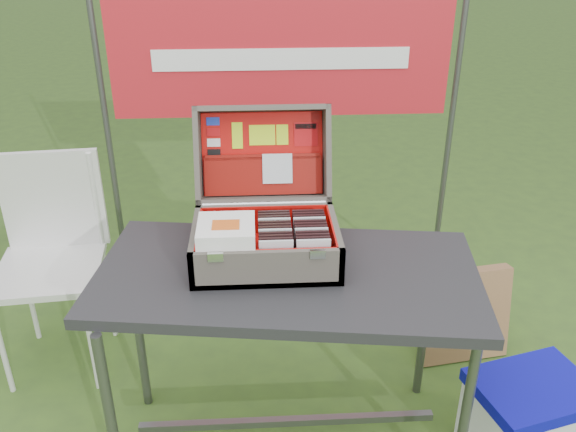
{
  "coord_description": "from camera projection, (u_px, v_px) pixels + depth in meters",
  "views": [
    {
      "loc": [
        -0.13,
        -1.78,
        1.93
      ],
      "look_at": [
        -0.03,
        0.1,
        0.98
      ],
      "focal_mm": 38.0,
      "sensor_mm": 36.0,
      "label": 1
    }
  ],
  "objects": [
    {
      "name": "cd_right_11",
      "position": [
        308.0,
        226.0,
        2.19
      ],
      "size": [
        0.11,
        0.01,
        0.13
      ],
      "primitive_type": "cube",
      "color": "black",
      "rests_on": "suitcase_liner_floor"
    },
    {
      "name": "songbook_1",
      "position": [
        226.0,
        235.0,
        2.02
      ],
      "size": [
        0.19,
        0.19,
        0.0
      ],
      "primitive_type": "cube",
      "color": "white",
      "rests_on": "suitcase_base_wall_front"
    },
    {
      "name": "lid_sticker_cc_c",
      "position": [
        214.0,
        143.0,
        2.31
      ],
      "size": [
        0.05,
        0.01,
        0.03
      ],
      "primitive_type": "cube",
      "rotation": [
        -1.9,
        0.0,
        0.0
      ],
      "color": "white",
      "rests_on": "suitcase_lid_liner"
    },
    {
      "name": "songbook_9",
      "position": [
        226.0,
        224.0,
        2.0
      ],
      "size": [
        0.19,
        0.19,
        0.0
      ],
      "primitive_type": "cube",
      "color": "white",
      "rests_on": "suitcase_base_wall_front"
    },
    {
      "name": "cd_left_10",
      "position": [
        274.0,
        229.0,
        2.17
      ],
      "size": [
        0.11,
        0.01,
        0.13
      ],
      "primitive_type": "cube",
      "color": "black",
      "rests_on": "suitcase_liner_floor"
    },
    {
      "name": "suitcase_latch_right",
      "position": [
        318.0,
        254.0,
        1.94
      ],
      "size": [
        0.05,
        0.01,
        0.03
      ],
      "primitive_type": "cube",
      "color": "silver",
      "rests_on": "suitcase_base_wall_front"
    },
    {
      "name": "lid_sticker_cc_a",
      "position": [
        213.0,
        121.0,
        2.3
      ],
      "size": [
        0.05,
        0.01,
        0.03
      ],
      "primitive_type": "cube",
      "rotation": [
        -1.9,
        0.0,
        0.0
      ],
      "color": "#1933B2",
      "rests_on": "suitcase_lid_liner"
    },
    {
      "name": "chair_upright_right",
      "position": [
        96.0,
        201.0,
        2.77
      ],
      "size": [
        0.02,
        0.02,
        0.47
      ],
      "primitive_type": "cylinder",
      "color": "silver",
      "rests_on": "chair_seat"
    },
    {
      "name": "cd_right_8",
      "position": [
        309.0,
        234.0,
        2.14
      ],
      "size": [
        0.11,
        0.01,
        0.13
      ],
      "primitive_type": "cube",
      "color": "silver",
      "rests_on": "suitcase_liner_floor"
    },
    {
      "name": "cd_left_0",
      "position": [
        276.0,
        258.0,
        1.99
      ],
      "size": [
        0.11,
        0.01,
        0.13
      ],
      "primitive_type": "cube",
      "color": "silver",
      "rests_on": "suitcase_liner_floor"
    },
    {
      "name": "cd_right_0",
      "position": [
        313.0,
        257.0,
        1.99
      ],
      "size": [
        0.11,
        0.01,
        0.13
      ],
      "primitive_type": "cube",
      "color": "silver",
      "rests_on": "suitcase_liner_floor"
    },
    {
      "name": "lid_card_neon_tall",
      "position": [
        237.0,
        136.0,
        2.31
      ],
      "size": [
        0.04,
        0.03,
        0.09
      ],
      "primitive_type": "cube",
      "rotation": [
        -1.9,
        0.0,
        0.0
      ],
      "color": "#BEE817",
      "rests_on": "suitcase_lid_liner"
    },
    {
      "name": "suitcase_liner_wall_front",
      "position": [
        267.0,
        265.0,
        1.97
      ],
      "size": [
        0.47,
        0.01,
        0.12
      ],
      "primitive_type": "cube",
      "color": "red",
      "rests_on": "suitcase_base_bottom"
    },
    {
      "name": "lid_card_neon_main",
      "position": [
        262.0,
        135.0,
        2.32
      ],
      "size": [
        0.1,
        0.03,
        0.07
      ],
      "primitive_type": "cube",
      "rotation": [
        -1.9,
        0.0,
        0.0
      ],
      "color": "#BEE817",
      "rests_on": "suitcase_lid_liner"
    },
    {
      "name": "cd_left_4",
      "position": [
        275.0,
        246.0,
        2.06
      ],
      "size": [
        0.11,
        0.01,
        0.13
      ],
      "primitive_type": "cube",
      "color": "silver",
      "rests_on": "suitcase_liner_floor"
    },
    {
      "name": "cd_left_1",
      "position": [
        276.0,
        255.0,
        2.01
      ],
      "size": [
        0.11,
        0.01,
        0.13
      ],
      "primitive_type": "cube",
      "color": "black",
      "rests_on": "suitcase_liner_floor"
    },
    {
      "name": "table_top",
      "position": [
        287.0,
        276.0,
        2.1
      ],
      "size": [
        1.38,
        0.82,
        0.04
      ],
      "primitive_type": "cube",
      "rotation": [
        0.0,
        0.0,
        -0.13
      ],
      "color": "#29292D",
      "rests_on": "ground"
    },
    {
      "name": "table_leg_br",
      "position": [
        425.0,
        320.0,
        2.55
      ],
      "size": [
        0.04,
        0.04,
        0.78
      ],
      "primitive_type": "cylinder",
      "color": "#59595B",
      "rests_on": "ground"
    },
    {
      "name": "cardboard_box",
      "position": [
        464.0,
        315.0,
        2.85
      ],
      "size": [
        0.45,
        0.2,
        0.46
      ],
      "primitive_type": "cube",
      "rotation": [
        -0.15,
        0.0,
        0.15
      ],
      "color": "brown",
      "rests_on": "ground"
    },
    {
      "name": "table_leg_bl",
      "position": [
        139.0,
        330.0,
        2.49
      ],
      "size": [
        0.04,
        0.04,
        0.78
      ],
      "primitive_type": "cylinder",
      "color": "#59595B",
      "rests_on": "ground"
    },
    {
      "name": "chair",
      "position": [
        49.0,
        273.0,
        2.68
      ],
      "size": [
        0.49,
        0.53,
        0.98
      ],
      "primitive_type": null,
      "rotation": [
        0.0,
        0.0,
        0.09
      ],
      "color": "silver",
      "rests_on": "ground"
    },
    {
      "name": "lid_sticker_band",
      "position": [
        306.0,
        134.0,
        2.33
      ],
      "size": [
        0.09,
        0.03,
        0.09
      ],
      "primitive_type": "cube",
      "rotation": [
        -1.9,
        0.0,
        0.0
      ],
      "color": "#BB0A0E",
      "rests_on": "suitcase_lid_liner"
    },
    {
      "name": "songbook_2",
      "position": [
        226.0,
        234.0,
        2.01
      ],
      "size": [
        0.19,
        0.19,
        0.0
      ],
      "primitive_type": "cube",
      "color": "white",
      "rests_on": "suitcase_base_wall_front"
    },
    {
      "name": "songbook_0",
      "position": [
        226.0,
        236.0,
        2.02
      ],
      "size": [
        0.19,
        0.19,
        0.0
      ],
      "primitive_type": "cube",
      "color": "white",
      "rests_on": "suitcase_base_wall_front"
    },
    {
      "name": "banner_post_right",
      "position": [
        448.0,
        145.0,
        3.1
      ],
      "size": [
        0.03,
        0.03,
        1.7
      ],
      "primitive_type": "cylinder",
      "color": "#59595B",
      "rests_on": "ground"
    },
    {
      "name": "chair_upright_left",
      "position": [
        11.0,
        203.0,
        2.75
      ],
      "size": [
        0.02,
        0.02,
        0.47
      ],
      "primitive_type": "cylinder",
      "color": "silver",
      "rests_on": "chair_seat"
    },
    {
      "name": "songbook_7",
      "position": [
        226.0,
        227.0,
        2.0
      ],
      "size": [
        0.19,
        0.19,
        0.0
      ],
      "primitive_type": "cube",
      "color": "white",
      "rests_on": "suitcase_base_wall_front"
    },
    {
      "name": "cd_right_10",
      "position": [
        308.0,
        228.0,
        2.17
      ],
      "size": [
        0.11,
        0.01,
        0.13
      ],
      "primitive_type": "cube",
      "color": "black",
      "rests_on": "suitcase_liner_floor"
    },
    {
      "name": "suitcase_latch_left",
      "position": [
        215.0,
        257.0,
        1.92
      ],
      "size": [
        0.05,
        0.01,
        0.03
      ],
      "primitive_type": "cube",
      "color": "silver",
      "rests_on": "suitcase_base_wall_front"
    },
    {
      "name": "cooler_lid",
      "position": [
        534.0,
        390.0,
        2.23
      ],
      "size": [
        0.49,
        0.42,
        0.05
      ],
      "primitive_type": "cube",
      "rotation": [
        0.0,
        0.0,
        0.26
      ],
      "color": "#090AA4",
      "rests_on": "cooler_body"
    },
    {
      "name": "cd_right_7",
      "position": [
        310.0,
        236.0,
        2.12
      ],
      "size": [
        0.11,
        0.01,
        0.13
      ],
      "primitive_type": "cube",
      "color": "black",
      "rests_on": "suitcase_liner_floor"
    },
    {
      "name": "suitcase_liner_floor",
      "position": [
        266.0,
        255.0,
        2.14
      ],
      "size": [
        0.47,
        0.32,
        0.01
      ],
      "primitive_type": "cube",
      "color": "red",
      "rests_on": "suitcase_base_bottom"
    },
    {
      "name": "cd_right_1",
      "position": [
        313.0,
        254.0,
        2.01
      ],
      "size": [
        0.11,
        0.01,
        0.13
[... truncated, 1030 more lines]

